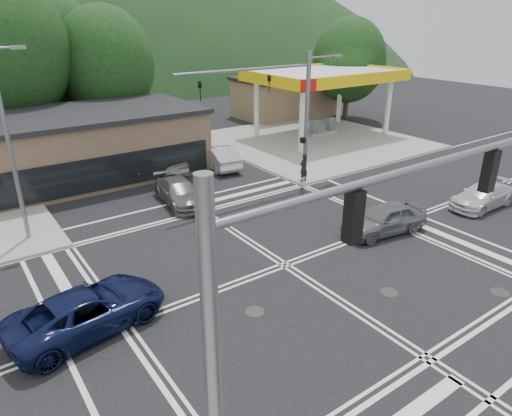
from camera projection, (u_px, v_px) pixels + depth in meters
ground at (285, 265)px, 19.67m from camera, size 120.00×120.00×0.00m
sidewalk_ne at (312, 141)px, 38.90m from camera, size 16.00×16.00×0.15m
gas_station_canopy at (325, 78)px, 38.77m from camera, size 12.32×8.34×5.75m
convenience_store at (285, 98)px, 48.37m from camera, size 10.00×6.00×3.80m
commercial_row at (5, 159)px, 27.40m from camera, size 24.00×8.00×4.00m
tree_n_b at (2, 49)px, 31.47m from camera, size 9.00×9.00×12.98m
tree_n_c at (105, 63)px, 35.70m from camera, size 7.60×7.60×10.87m
tree_n_e at (51, 53)px, 36.86m from camera, size 8.40×8.40×11.98m
tree_ne at (349, 60)px, 45.21m from camera, size 7.20×7.20×9.99m
streetlight_nw at (9, 136)px, 19.96m from camera, size 2.50×0.25×9.00m
signal_mast_ne at (292, 103)px, 27.55m from camera, size 11.65×0.30×8.00m
signal_mast_sw at (300, 308)px, 8.11m from camera, size 9.14×0.28×8.00m
car_blue_west at (88, 310)px, 15.41m from camera, size 5.66×3.33×1.48m
car_grey_center at (384, 219)px, 22.34m from camera, size 4.63×2.43×1.50m
car_silver_east at (483, 196)px, 25.45m from camera, size 4.50×1.85×1.30m
car_queue_a at (218, 157)px, 32.04m from camera, size 2.27×4.92×1.56m
car_queue_b at (161, 162)px, 30.93m from camera, size 2.49×4.62×1.49m
car_northbound at (179, 192)px, 25.90m from camera, size 2.47×4.87×1.35m
pedestrian at (304, 168)px, 28.89m from camera, size 0.70×0.50×1.78m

